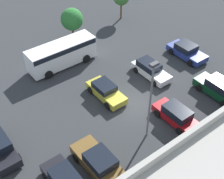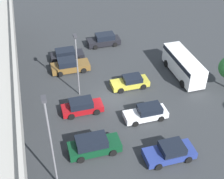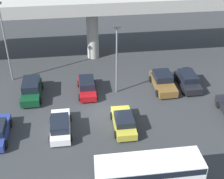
# 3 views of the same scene
# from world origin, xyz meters

# --- Properties ---
(ground_plane) EXTENTS (94.00, 94.00, 0.00)m
(ground_plane) POSITION_xyz_m (0.00, 0.00, 0.00)
(ground_plane) COLOR #2D3033
(parked_car_0) EXTENTS (2.25, 4.63, 1.53)m
(parked_car_0) POSITION_xyz_m (-9.79, -2.59, 0.70)
(parked_car_0) COLOR navy
(parked_car_0) RESTS_ON ground_plane
(parked_car_1) EXTENTS (2.13, 4.82, 1.73)m
(parked_car_1) POSITION_xyz_m (-7.23, 3.87, 0.83)
(parked_car_1) COLOR #0C381E
(parked_car_1) RESTS_ON ground_plane
(parked_car_2) EXTENTS (1.99, 4.55, 1.48)m
(parked_car_2) POSITION_xyz_m (-4.18, -2.52, 0.70)
(parked_car_2) COLOR silver
(parked_car_2) RESTS_ON ground_plane
(parked_car_3) EXTENTS (1.97, 4.37, 1.56)m
(parked_car_3) POSITION_xyz_m (-1.38, 3.76, 0.74)
(parked_car_3) COLOR maroon
(parked_car_3) RESTS_ON ground_plane
(parked_car_4) EXTENTS (2.05, 4.46, 1.41)m
(parked_car_4) POSITION_xyz_m (1.56, -2.67, 0.66)
(parked_car_4) COLOR gold
(parked_car_4) RESTS_ON ground_plane
(parked_car_5) EXTENTS (2.26, 4.83, 1.67)m
(parked_car_5) POSITION_xyz_m (6.99, 3.67, 0.77)
(parked_car_5) COLOR brown
(parked_car_5) RESTS_ON ground_plane
(parked_car_6) EXTENTS (2.09, 4.38, 1.54)m
(parked_car_6) POSITION_xyz_m (9.81, 3.57, 0.74)
(parked_car_6) COLOR black
(parked_car_6) RESTS_ON ground_plane
(parked_car_7) EXTENTS (2.12, 4.69, 1.71)m
(parked_car_7) POSITION_xyz_m (12.44, -2.32, 0.81)
(parked_car_7) COLOR black
(parked_car_7) RESTS_ON ground_plane
(shuttle_bus) EXTENTS (7.59, 2.55, 2.65)m
(shuttle_bus) POSITION_xyz_m (2.18, -9.73, 1.58)
(shuttle_bus) COLOR white
(shuttle_bus) RESTS_ON ground_plane
(lamp_post_near_aisle) EXTENTS (0.70, 0.35, 7.55)m
(lamp_post_near_aisle) POSITION_xyz_m (1.77, 3.45, 4.46)
(lamp_post_near_aisle) COLOR slate
(lamp_post_near_aisle) RESTS_ON ground_plane
(lamp_post_mid_lot) EXTENTS (0.70, 0.35, 9.08)m
(lamp_post_mid_lot) POSITION_xyz_m (-9.77, 7.60, 5.25)
(lamp_post_mid_lot) COLOR slate
(lamp_post_mid_lot) RESTS_ON ground_plane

